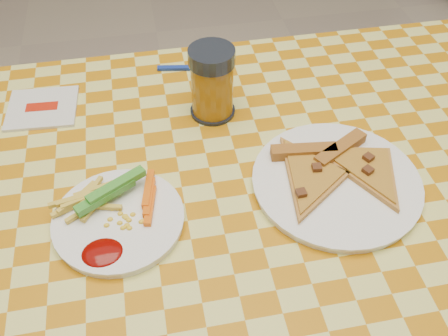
# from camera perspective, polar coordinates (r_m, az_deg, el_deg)

# --- Properties ---
(table) EXTENTS (1.28, 0.88, 0.76)m
(table) POSITION_cam_1_polar(r_m,az_deg,el_deg) (0.85, -0.81, -6.71)
(table) COLOR silver
(table) RESTS_ON ground
(plate_left) EXTENTS (0.26, 0.26, 0.01)m
(plate_left) POSITION_cam_1_polar(r_m,az_deg,el_deg) (0.78, -11.92, -5.93)
(plate_left) COLOR white
(plate_left) RESTS_ON table
(plate_right) EXTENTS (0.28, 0.28, 0.01)m
(plate_right) POSITION_cam_1_polar(r_m,az_deg,el_deg) (0.83, 12.68, -1.68)
(plate_right) COLOR white
(plate_right) RESTS_ON table
(fries_veggies) EXTENTS (0.18, 0.17, 0.04)m
(fries_veggies) POSITION_cam_1_polar(r_m,az_deg,el_deg) (0.78, -12.77, -4.37)
(fries_veggies) COLOR gold
(fries_veggies) RESTS_ON plate_left
(pizza_slices) EXTENTS (0.28, 0.25, 0.02)m
(pizza_slices) POSITION_cam_1_polar(r_m,az_deg,el_deg) (0.83, 12.61, -0.20)
(pizza_slices) COLOR #CA803E
(pizza_slices) RESTS_ON plate_right
(drink_glass) EXTENTS (0.08, 0.08, 0.14)m
(drink_glass) POSITION_cam_1_polar(r_m,az_deg,el_deg) (0.91, -1.37, 9.66)
(drink_glass) COLOR black
(drink_glass) RESTS_ON table
(napkin) EXTENTS (0.14, 0.13, 0.01)m
(napkin) POSITION_cam_1_polar(r_m,az_deg,el_deg) (1.01, -20.06, 6.47)
(napkin) COLOR silver
(napkin) RESTS_ON table
(fork) EXTENTS (0.14, 0.04, 0.01)m
(fork) POSITION_cam_1_polar(r_m,az_deg,el_deg) (1.06, -3.60, 11.37)
(fork) COLOR navy
(fork) RESTS_ON table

